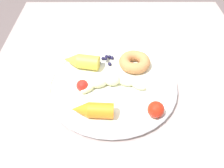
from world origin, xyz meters
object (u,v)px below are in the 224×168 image
dining_table (124,97)px  plate (112,85)px  banana (113,83)px  carrot_orange (92,110)px  donut (135,62)px  tomato_mid (156,110)px  tomato_near (82,86)px  carrot_yellow (81,61)px  blueberry_pile (107,59)px

dining_table → plate: size_ratio=2.60×
banana → carrot_orange: size_ratio=1.76×
donut → tomato_mid: tomato_mid is taller
carrot_orange → dining_table: bearing=-29.2°
carrot_orange → tomato_near: carrot_orange is taller
banana → tomato_mid: (-0.10, -0.10, 0.01)m
carrot_yellow → donut: (0.00, -0.16, -0.01)m
banana → tomato_near: 0.08m
blueberry_pile → tomato_near: (-0.12, 0.06, 0.01)m
carrot_orange → blueberry_pile: carrot_orange is taller
plate → carrot_orange: 0.12m
tomato_mid → carrot_yellow: bearing=47.0°
carrot_yellow → tomato_mid: 0.26m
dining_table → tomato_mid: 0.21m
blueberry_pile → tomato_mid: size_ratio=1.23×
tomato_near → plate: bearing=-74.0°
banana → blueberry_pile: (0.11, 0.02, -0.00)m
carrot_yellow → donut: bearing=-88.8°
banana → blueberry_pile: bearing=9.6°
banana → carrot_yellow: size_ratio=1.67×
carrot_orange → tomato_near: 0.09m
plate → carrot_yellow: (0.07, 0.09, 0.02)m
banana → carrot_orange: (-0.10, 0.05, 0.01)m
dining_table → carrot_orange: (-0.16, 0.09, 0.13)m
plate → blueberry_pile: size_ratio=7.06×
plate → blueberry_pile: blueberry_pile is taller
donut → tomato_near: size_ratio=2.84×
dining_table → tomato_near: bearing=120.8°
dining_table → tomato_mid: size_ratio=22.57×
carrot_orange → tomato_mid: bearing=-90.0°
banana → carrot_yellow: (0.08, 0.09, 0.01)m
dining_table → carrot_orange: carrot_orange is taller
carrot_yellow → plate: bearing=-129.3°
dining_table → banana: 0.14m
carrot_yellow → blueberry_pile: carrot_yellow is taller
carrot_orange → carrot_yellow: size_ratio=0.95×
dining_table → blueberry_pile: (0.05, 0.06, 0.12)m
carrot_orange → tomato_mid: 0.15m
donut → tomato_mid: (-0.18, -0.04, 0.00)m
donut → blueberry_pile: (0.02, 0.08, -0.01)m
banana → carrot_yellow: 0.12m
banana → donut: (0.08, -0.06, 0.00)m
donut → tomato_mid: 0.19m
plate → donut: 0.10m
carrot_orange → blueberry_pile: 0.21m
donut → blueberry_pile: size_ratio=1.83×
dining_table → banana: banana is taller
dining_table → carrot_yellow: size_ratio=8.47×
banana → tomato_near: size_ratio=5.62×
carrot_yellow → donut: size_ratio=1.19×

